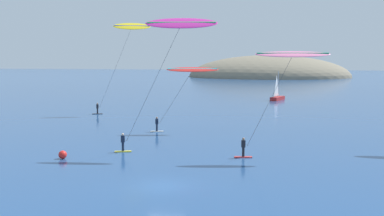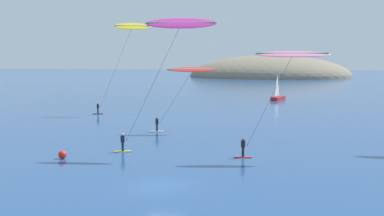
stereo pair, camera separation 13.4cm
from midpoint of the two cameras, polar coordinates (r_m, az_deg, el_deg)
ground_plane at (r=32.25m, az=-3.44°, el=-9.22°), size 600.00×600.00×0.00m
headland_island at (r=215.29m, az=9.37°, el=3.68°), size 69.62×52.46×18.96m
sailboat_near at (r=97.55m, az=10.12°, el=1.32°), size 2.96×5.88×5.70m
kitesurfer_magenta at (r=42.45m, az=-1.81°, el=9.11°), size 9.26×2.18×12.00m
kitesurfer_red at (r=54.61m, az=-0.36°, el=4.03°), size 7.77×2.47×7.44m
kitesurfer_yellow at (r=73.25m, az=-7.47°, el=8.93°), size 8.57×3.95×13.69m
kitesurfer_pink at (r=41.01m, az=11.30°, el=5.37°), size 7.94×2.30×9.07m
marker_buoy at (r=41.95m, az=-15.17°, el=-5.36°), size 0.70×0.70×0.70m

